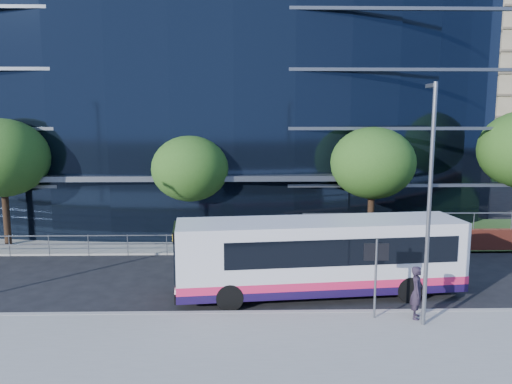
{
  "coord_description": "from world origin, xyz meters",
  "views": [
    {
      "loc": [
        0.02,
        -17.97,
        7.08
      ],
      "look_at": [
        0.61,
        8.0,
        3.12
      ],
      "focal_mm": 35.0,
      "sensor_mm": 36.0,
      "label": 1
    }
  ],
  "objects_px": {
    "streetlight_east": "(429,199)",
    "pedestrian": "(417,292)",
    "tree_far_c": "(373,163)",
    "tree_dist_e": "(450,138)",
    "tree_far_a": "(2,158)",
    "tree_far_b": "(190,169)",
    "street_sign": "(376,262)",
    "city_bus": "(322,256)"
  },
  "relations": [
    {
      "from": "street_sign",
      "to": "tree_far_a",
      "type": "distance_m",
      "value": 20.63
    },
    {
      "from": "pedestrian",
      "to": "tree_far_b",
      "type": "bearing_deg",
      "value": 57.25
    },
    {
      "from": "street_sign",
      "to": "city_bus",
      "type": "relative_size",
      "value": 0.24
    },
    {
      "from": "pedestrian",
      "to": "tree_far_a",
      "type": "bearing_deg",
      "value": 79.17
    },
    {
      "from": "pedestrian",
      "to": "city_bus",
      "type": "bearing_deg",
      "value": 65.36
    },
    {
      "from": "tree_far_c",
      "to": "tree_dist_e",
      "type": "relative_size",
      "value": 1.0
    },
    {
      "from": "tree_far_b",
      "to": "streetlight_east",
      "type": "height_order",
      "value": "streetlight_east"
    },
    {
      "from": "street_sign",
      "to": "city_bus",
      "type": "bearing_deg",
      "value": 118.6
    },
    {
      "from": "tree_far_a",
      "to": "tree_far_b",
      "type": "bearing_deg",
      "value": 2.86
    },
    {
      "from": "city_bus",
      "to": "tree_dist_e",
      "type": "bearing_deg",
      "value": 55.89
    },
    {
      "from": "tree_far_a",
      "to": "streetlight_east",
      "type": "relative_size",
      "value": 0.87
    },
    {
      "from": "tree_far_b",
      "to": "city_bus",
      "type": "height_order",
      "value": "tree_far_b"
    },
    {
      "from": "tree_far_b",
      "to": "city_bus",
      "type": "distance_m",
      "value": 10.72
    },
    {
      "from": "tree_dist_e",
      "to": "city_bus",
      "type": "xyz_separation_m",
      "value": [
        -20.94,
        -38.95,
        -2.92
      ]
    },
    {
      "from": "city_bus",
      "to": "pedestrian",
      "type": "distance_m",
      "value": 3.98
    },
    {
      "from": "street_sign",
      "to": "streetlight_east",
      "type": "xyz_separation_m",
      "value": [
        1.5,
        -0.59,
        2.29
      ]
    },
    {
      "from": "streetlight_east",
      "to": "city_bus",
      "type": "relative_size",
      "value": 0.7
    },
    {
      "from": "tree_far_c",
      "to": "streetlight_east",
      "type": "bearing_deg",
      "value": -95.11
    },
    {
      "from": "street_sign",
      "to": "pedestrian",
      "type": "height_order",
      "value": "street_sign"
    },
    {
      "from": "tree_far_c",
      "to": "streetlight_east",
      "type": "distance_m",
      "value": 11.22
    },
    {
      "from": "tree_far_a",
      "to": "tree_far_c",
      "type": "bearing_deg",
      "value": 0.0
    },
    {
      "from": "tree_far_c",
      "to": "tree_dist_e",
      "type": "xyz_separation_m",
      "value": [
        17.0,
        31.0,
        0.0
      ]
    },
    {
      "from": "tree_far_a",
      "to": "tree_far_c",
      "type": "distance_m",
      "value": 20.0
    },
    {
      "from": "tree_far_a",
      "to": "tree_far_b",
      "type": "height_order",
      "value": "tree_far_a"
    },
    {
      "from": "street_sign",
      "to": "tree_far_b",
      "type": "relative_size",
      "value": 0.46
    },
    {
      "from": "street_sign",
      "to": "streetlight_east",
      "type": "height_order",
      "value": "streetlight_east"
    },
    {
      "from": "street_sign",
      "to": "tree_far_c",
      "type": "distance_m",
      "value": 11.14
    },
    {
      "from": "city_bus",
      "to": "pedestrian",
      "type": "xyz_separation_m",
      "value": [
        2.88,
        -2.7,
        -0.54
      ]
    },
    {
      "from": "street_sign",
      "to": "tree_dist_e",
      "type": "height_order",
      "value": "tree_dist_e"
    },
    {
      "from": "street_sign",
      "to": "tree_dist_e",
      "type": "xyz_separation_m",
      "value": [
        19.5,
        41.59,
        2.39
      ]
    },
    {
      "from": "street_sign",
      "to": "tree_far_c",
      "type": "bearing_deg",
      "value": 76.71
    },
    {
      "from": "tree_dist_e",
      "to": "city_bus",
      "type": "height_order",
      "value": "tree_dist_e"
    },
    {
      "from": "tree_far_b",
      "to": "city_bus",
      "type": "bearing_deg",
      "value": -54.34
    },
    {
      "from": "street_sign",
      "to": "tree_far_a",
      "type": "height_order",
      "value": "tree_far_a"
    },
    {
      "from": "tree_dist_e",
      "to": "pedestrian",
      "type": "bearing_deg",
      "value": -113.44
    },
    {
      "from": "streetlight_east",
      "to": "pedestrian",
      "type": "bearing_deg",
      "value": 96.5
    },
    {
      "from": "city_bus",
      "to": "pedestrian",
      "type": "relative_size",
      "value": 6.2
    },
    {
      "from": "tree_far_b",
      "to": "streetlight_east",
      "type": "bearing_deg",
      "value": -52.37
    },
    {
      "from": "street_sign",
      "to": "pedestrian",
      "type": "xyz_separation_m",
      "value": [
        1.44,
        -0.06,
        -1.08
      ]
    },
    {
      "from": "street_sign",
      "to": "pedestrian",
      "type": "bearing_deg",
      "value": -2.47
    },
    {
      "from": "tree_far_a",
      "to": "tree_far_c",
      "type": "relative_size",
      "value": 1.07
    },
    {
      "from": "pedestrian",
      "to": "streetlight_east",
      "type": "bearing_deg",
      "value": -154.98
    }
  ]
}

